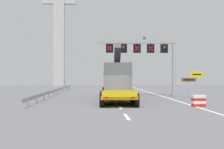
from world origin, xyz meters
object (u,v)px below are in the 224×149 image
bridge_pylon_distant (59,16)px  exit_sign_yellow (197,79)px  crash_barrier_striped (199,101)px  overhead_lane_gantry (147,51)px  tourist_info_sign_brown (189,83)px  heavy_haul_truck_yellow (116,80)px

bridge_pylon_distant → exit_sign_yellow: bearing=-66.9°
crash_barrier_striped → bridge_pylon_distant: (-18.42, 54.75, 18.06)m
crash_barrier_striped → overhead_lane_gantry: bearing=99.5°
tourist_info_sign_brown → heavy_haul_truck_yellow: bearing=-166.0°
overhead_lane_gantry → tourist_info_sign_brown: bearing=-32.3°
exit_sign_yellow → bridge_pylon_distant: 54.87m
exit_sign_yellow → crash_barrier_striped: 7.13m
heavy_haul_truck_yellow → tourist_info_sign_brown: bearing=14.0°
overhead_lane_gantry → bridge_pylon_distant: bearing=111.0°
heavy_haul_truck_yellow → bridge_pylon_distant: (-12.37, 47.54, 16.52)m
heavy_haul_truck_yellow → crash_barrier_striped: size_ratio=13.52×
overhead_lane_gantry → heavy_haul_truck_yellow: size_ratio=0.68×
exit_sign_yellow → tourist_info_sign_brown: size_ratio=1.29×
crash_barrier_striped → exit_sign_yellow: bearing=71.9°
exit_sign_yellow → bridge_pylon_distant: (-20.56, 48.16, 16.38)m
heavy_haul_truck_yellow → exit_sign_yellow: size_ratio=4.95×
crash_barrier_striped → tourist_info_sign_brown: bearing=76.7°
overhead_lane_gantry → crash_barrier_striped: size_ratio=9.22×
overhead_lane_gantry → exit_sign_yellow: (4.14, -5.31, -3.28)m
bridge_pylon_distant → heavy_haul_truck_yellow: bearing=-75.4°
exit_sign_yellow → overhead_lane_gantry: bearing=127.9°
tourist_info_sign_brown → bridge_pylon_distant: bridge_pylon_distant is taller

